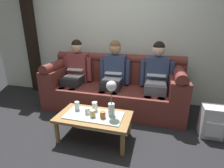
{
  "coord_description": "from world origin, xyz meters",
  "views": [
    {
      "loc": [
        0.75,
        -1.66,
        1.44
      ],
      "look_at": [
        0.05,
        0.85,
        0.56
      ],
      "focal_mm": 27.09,
      "sensor_mm": 36.0,
      "label": 1
    }
  ],
  "objects_px": {
    "cup_far_right": "(103,115)",
    "backpack_right": "(212,122)",
    "couch": "(114,88)",
    "flower_vase": "(111,94)",
    "cup_near_right": "(87,111)",
    "cup_near_left": "(93,113)",
    "cup_far_left": "(77,106)",
    "person_left": "(76,70)",
    "cup_far_center": "(95,106)",
    "coffee_table": "(94,118)",
    "person_right": "(156,76)",
    "person_middle": "(114,73)"
  },
  "relations": [
    {
      "from": "coffee_table",
      "to": "cup_near_left",
      "type": "distance_m",
      "value": 0.11
    },
    {
      "from": "person_right",
      "to": "cup_near_right",
      "type": "relative_size",
      "value": 14.96
    },
    {
      "from": "cup_near_left",
      "to": "cup_far_right",
      "type": "relative_size",
      "value": 1.07
    },
    {
      "from": "flower_vase",
      "to": "cup_near_right",
      "type": "height_order",
      "value": "flower_vase"
    },
    {
      "from": "coffee_table",
      "to": "person_right",
      "type": "bearing_deg",
      "value": 53.52
    },
    {
      "from": "cup_far_left",
      "to": "couch",
      "type": "bearing_deg",
      "value": 73.9
    },
    {
      "from": "cup_near_right",
      "to": "cup_near_left",
      "type": "bearing_deg",
      "value": -27.16
    },
    {
      "from": "couch",
      "to": "flower_vase",
      "type": "distance_m",
      "value": 1.02
    },
    {
      "from": "person_right",
      "to": "coffee_table",
      "type": "height_order",
      "value": "person_right"
    },
    {
      "from": "cup_near_left",
      "to": "cup_far_center",
      "type": "distance_m",
      "value": 0.16
    },
    {
      "from": "cup_far_right",
      "to": "cup_near_left",
      "type": "bearing_deg",
      "value": -176.89
    },
    {
      "from": "person_left",
      "to": "cup_near_right",
      "type": "relative_size",
      "value": 14.96
    },
    {
      "from": "flower_vase",
      "to": "cup_near_left",
      "type": "bearing_deg",
      "value": -155.17
    },
    {
      "from": "person_middle",
      "to": "coffee_table",
      "type": "bearing_deg",
      "value": -90.0
    },
    {
      "from": "person_left",
      "to": "cup_near_right",
      "type": "height_order",
      "value": "person_left"
    },
    {
      "from": "cup_near_left",
      "to": "cup_far_right",
      "type": "distance_m",
      "value": 0.13
    },
    {
      "from": "coffee_table",
      "to": "backpack_right",
      "type": "relative_size",
      "value": 2.21
    },
    {
      "from": "person_middle",
      "to": "cup_far_left",
      "type": "height_order",
      "value": "person_middle"
    },
    {
      "from": "flower_vase",
      "to": "cup_near_left",
      "type": "height_order",
      "value": "flower_vase"
    },
    {
      "from": "coffee_table",
      "to": "cup_far_right",
      "type": "xyz_separation_m",
      "value": [
        0.14,
        -0.04,
        0.09
      ]
    },
    {
      "from": "person_middle",
      "to": "coffee_table",
      "type": "height_order",
      "value": "person_middle"
    },
    {
      "from": "flower_vase",
      "to": "cup_far_left",
      "type": "bearing_deg",
      "value": 177.99
    },
    {
      "from": "cup_far_right",
      "to": "couch",
      "type": "bearing_deg",
      "value": 97.41
    },
    {
      "from": "flower_vase",
      "to": "backpack_right",
      "type": "distance_m",
      "value": 1.43
    },
    {
      "from": "couch",
      "to": "person_right",
      "type": "height_order",
      "value": "person_right"
    },
    {
      "from": "couch",
      "to": "cup_far_right",
      "type": "distance_m",
      "value": 1.06
    },
    {
      "from": "person_middle",
      "to": "cup_far_center",
      "type": "distance_m",
      "value": 0.93
    },
    {
      "from": "person_left",
      "to": "backpack_right",
      "type": "xyz_separation_m",
      "value": [
        2.27,
        -0.53,
        -0.44
      ]
    },
    {
      "from": "cup_far_right",
      "to": "backpack_right",
      "type": "xyz_separation_m",
      "value": [
        1.39,
        0.51,
        -0.18
      ]
    },
    {
      "from": "flower_vase",
      "to": "cup_far_left",
      "type": "relative_size",
      "value": 3.86
    },
    {
      "from": "coffee_table",
      "to": "cup_near_right",
      "type": "relative_size",
      "value": 11.8
    },
    {
      "from": "person_middle",
      "to": "cup_far_left",
      "type": "relative_size",
      "value": 10.13
    },
    {
      "from": "coffee_table",
      "to": "cup_far_right",
      "type": "bearing_deg",
      "value": -16.13
    },
    {
      "from": "person_left",
      "to": "cup_near_right",
      "type": "bearing_deg",
      "value": -56.95
    },
    {
      "from": "flower_vase",
      "to": "cup_near_left",
      "type": "relative_size",
      "value": 5.15
    },
    {
      "from": "person_right",
      "to": "cup_near_left",
      "type": "xyz_separation_m",
      "value": [
        -0.74,
        -1.05,
        -0.26
      ]
    },
    {
      "from": "cup_far_right",
      "to": "backpack_right",
      "type": "relative_size",
      "value": 0.19
    },
    {
      "from": "person_left",
      "to": "cup_near_left",
      "type": "height_order",
      "value": "person_left"
    },
    {
      "from": "flower_vase",
      "to": "cup_far_left",
      "type": "distance_m",
      "value": 0.54
    },
    {
      "from": "coffee_table",
      "to": "flower_vase",
      "type": "relative_size",
      "value": 2.07
    },
    {
      "from": "cup_far_right",
      "to": "coffee_table",
      "type": "bearing_deg",
      "value": 163.87
    },
    {
      "from": "person_left",
      "to": "cup_far_right",
      "type": "relative_size",
      "value": 14.46
    },
    {
      "from": "person_middle",
      "to": "flower_vase",
      "type": "height_order",
      "value": "person_middle"
    },
    {
      "from": "cup_far_right",
      "to": "cup_near_right",
      "type": "bearing_deg",
      "value": 169.52
    },
    {
      "from": "couch",
      "to": "person_right",
      "type": "distance_m",
      "value": 0.8
    },
    {
      "from": "cup_near_left",
      "to": "person_middle",
      "type": "bearing_deg",
      "value": 90.28
    },
    {
      "from": "person_left",
      "to": "person_middle",
      "type": "xyz_separation_m",
      "value": [
        0.74,
        0.0,
        -0.0
      ]
    },
    {
      "from": "cup_near_left",
      "to": "cup_far_left",
      "type": "distance_m",
      "value": 0.3
    },
    {
      "from": "flower_vase",
      "to": "coffee_table",
      "type": "bearing_deg",
      "value": -166.32
    },
    {
      "from": "cup_near_right",
      "to": "backpack_right",
      "type": "bearing_deg",
      "value": 16.3
    }
  ]
}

